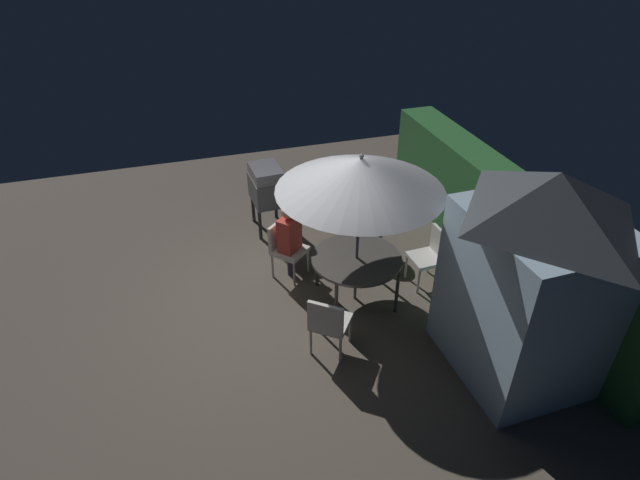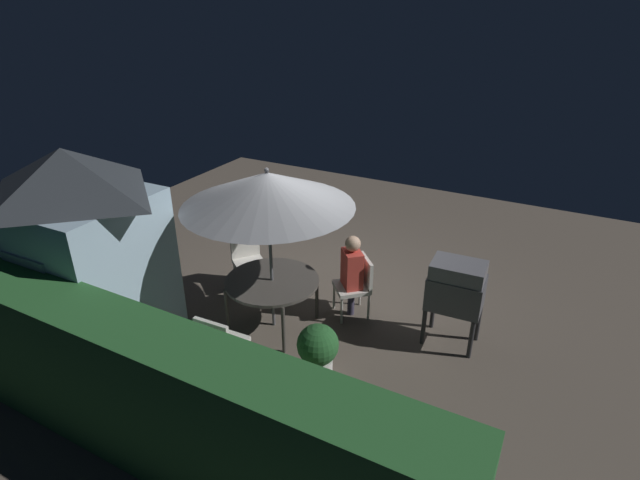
% 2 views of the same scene
% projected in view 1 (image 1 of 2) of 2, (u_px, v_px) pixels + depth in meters
% --- Properties ---
extents(ground_plane, '(11.00, 11.00, 0.00)m').
position_uv_depth(ground_plane, '(284.00, 306.00, 7.55)').
color(ground_plane, brown).
extents(hedge_backdrop, '(6.32, 0.65, 1.56)m').
position_uv_depth(hedge_backdrop, '(502.00, 224.00, 7.98)').
color(hedge_backdrop, '#28602D').
rests_on(hedge_backdrop, ground).
extents(garden_shed, '(1.81, 1.59, 2.69)m').
position_uv_depth(garden_shed, '(532.00, 277.00, 5.90)').
color(garden_shed, '#9EBCD1').
rests_on(garden_shed, ground).
extents(patio_table, '(1.29, 1.29, 0.74)m').
position_uv_depth(patio_table, '(357.00, 261.00, 7.33)').
color(patio_table, '#47423D').
rests_on(patio_table, ground).
extents(patio_umbrella, '(2.22, 2.22, 2.32)m').
position_uv_depth(patio_umbrella, '(361.00, 175.00, 6.58)').
color(patio_umbrella, '#4C4C51').
rests_on(patio_umbrella, ground).
extents(bbq_grill, '(0.72, 0.54, 1.20)m').
position_uv_depth(bbq_grill, '(266.00, 186.00, 8.87)').
color(bbq_grill, '#47474C').
rests_on(bbq_grill, ground).
extents(chair_near_shed, '(0.65, 0.65, 0.90)m').
position_uv_depth(chair_near_shed, '(285.00, 245.00, 7.94)').
color(chair_near_shed, silver).
rests_on(chair_near_shed, ground).
extents(chair_far_side, '(0.65, 0.65, 0.90)m').
position_uv_depth(chair_far_side, '(329.00, 322.00, 6.51)').
color(chair_far_side, silver).
rests_on(chair_far_side, ground).
extents(chair_toward_hedge, '(0.48, 0.48, 0.90)m').
position_uv_depth(chair_toward_hedge, '(431.00, 253.00, 7.76)').
color(chair_toward_hedge, silver).
rests_on(chair_toward_hedge, ground).
extents(potted_plant_by_shed, '(0.50, 0.50, 0.75)m').
position_uv_depth(potted_plant_by_shed, '(372.00, 230.00, 8.50)').
color(potted_plant_by_shed, silver).
rests_on(potted_plant_by_shed, ground).
extents(person_in_red, '(0.41, 0.41, 1.26)m').
position_uv_depth(person_in_red, '(289.00, 233.00, 7.76)').
color(person_in_red, '#CC3D33').
rests_on(person_in_red, ground).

